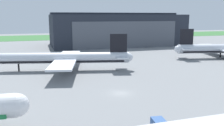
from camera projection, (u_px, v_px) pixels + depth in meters
The scene contains 4 objects.
ground_plane at pixel (120, 93), 58.81m from camera, with size 440.00×440.00×0.00m, color slate.
grass_field_strip at pixel (58, 37), 216.07m from camera, with size 440.00×56.00×0.08m, color #366B36.
maintenance_hangar at pixel (116, 30), 157.21m from camera, with size 81.56×39.20×20.36m.
airliner_far_right at pixel (64, 58), 82.38m from camera, with size 46.15×36.77×12.41m.
Camera 1 is at (-18.59, -53.27, 18.25)m, focal length 39.24 mm.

